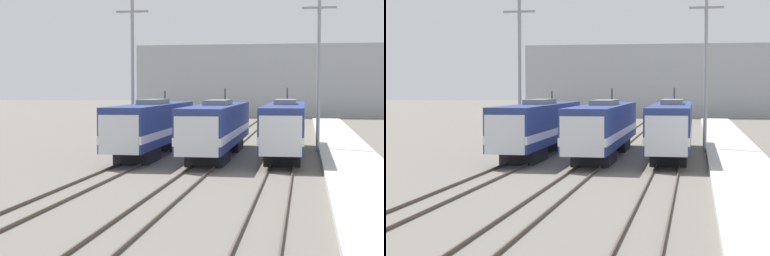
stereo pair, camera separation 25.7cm
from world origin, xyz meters
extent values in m
plane|color=#666059|center=(0.00, 0.00, 0.00)|extent=(400.00, 400.00, 0.00)
cube|color=#4C4238|center=(-5.51, 0.00, 0.07)|extent=(0.07, 120.00, 0.15)
cube|color=#4C4238|center=(-4.07, 0.00, 0.07)|extent=(0.07, 120.00, 0.15)
cube|color=#4C4238|center=(-0.72, 0.00, 0.07)|extent=(0.07, 120.00, 0.15)
cube|color=#4C4238|center=(0.72, 0.00, 0.07)|extent=(0.07, 120.00, 0.15)
cube|color=#4C4238|center=(4.07, 0.00, 0.07)|extent=(0.07, 120.00, 0.15)
cube|color=#4C4238|center=(5.51, 0.00, 0.07)|extent=(0.07, 120.00, 0.15)
cube|color=black|center=(-4.79, 3.43, 0.47)|extent=(2.32, 3.93, 0.95)
cube|color=black|center=(-4.79, 12.36, 0.47)|extent=(2.32, 3.93, 0.95)
cube|color=navy|center=(-4.79, 7.90, 2.36)|extent=(2.73, 17.85, 2.82)
cube|color=silver|center=(-4.79, 7.90, 1.79)|extent=(2.77, 17.89, 0.51)
cube|color=silver|center=(-4.79, -0.14, 2.15)|extent=(2.51, 1.98, 2.39)
cube|color=black|center=(-4.79, -1.05, 2.67)|extent=(2.13, 0.08, 0.67)
cube|color=slate|center=(-4.79, 7.90, 3.94)|extent=(1.50, 4.46, 0.35)
cylinder|color=#38383D|center=(-4.79, 11.82, 4.23)|extent=(0.12, 0.12, 0.94)
cube|color=black|center=(0.00, 3.16, 0.47)|extent=(2.42, 4.10, 0.95)
cube|color=black|center=(0.00, 12.48, 0.47)|extent=(2.42, 4.10, 0.95)
cube|color=navy|center=(0.00, 7.82, 2.34)|extent=(2.84, 18.64, 2.79)
cube|color=silver|center=(0.00, 7.82, 1.79)|extent=(2.88, 18.68, 0.50)
cube|color=silver|center=(0.00, -0.38, 2.13)|extent=(2.61, 2.44, 2.37)
cube|color=black|center=(0.00, -1.52, 2.66)|extent=(2.22, 0.08, 0.66)
cube|color=slate|center=(0.00, 7.82, 3.91)|extent=(1.56, 4.66, 0.35)
cylinder|color=#38383D|center=(0.00, 11.93, 4.33)|extent=(0.12, 0.12, 1.18)
cube|color=black|center=(4.79, 4.25, 0.47)|extent=(2.31, 4.10, 0.95)
cube|color=black|center=(4.79, 13.56, 0.47)|extent=(2.31, 4.10, 0.95)
cube|color=navy|center=(4.79, 8.90, 2.36)|extent=(2.72, 18.63, 2.82)
cube|color=silver|center=(4.79, 8.90, 1.80)|extent=(2.76, 18.67, 0.51)
cube|color=silver|center=(4.79, 0.61, 2.15)|extent=(2.50, 2.24, 2.40)
cube|color=black|center=(4.79, -0.43, 2.68)|extent=(2.12, 0.08, 0.67)
cube|color=slate|center=(4.79, 8.90, 3.95)|extent=(1.49, 4.66, 0.35)
cylinder|color=#38383D|center=(4.79, 13.00, 4.36)|extent=(0.12, 0.12, 1.18)
cylinder|color=gray|center=(-7.53, 12.17, 6.27)|extent=(0.28, 0.28, 12.55)
cube|color=gray|center=(-7.53, 12.17, 11.04)|extent=(2.63, 0.16, 0.16)
cylinder|color=gray|center=(7.17, 12.17, 6.27)|extent=(0.28, 0.28, 12.55)
cube|color=gray|center=(7.17, 12.17, 11.04)|extent=(2.63, 0.16, 0.16)
cube|color=#B7B5AD|center=(9.28, 0.00, 0.17)|extent=(4.00, 120.00, 0.33)
cube|color=#9EA3A8|center=(-1.12, 74.87, 6.04)|extent=(42.05, 13.62, 12.09)
camera|label=1|loc=(6.21, -37.94, 4.99)|focal=60.00mm
camera|label=2|loc=(6.46, -37.90, 4.99)|focal=60.00mm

